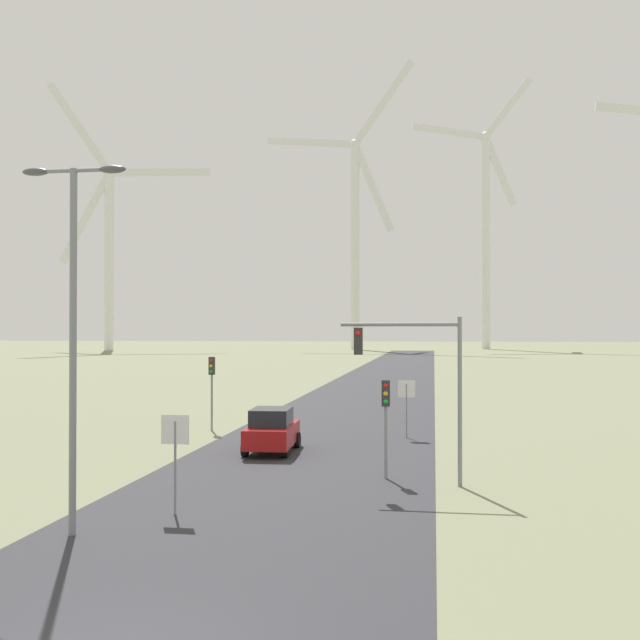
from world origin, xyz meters
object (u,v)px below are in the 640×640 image
at_px(car_approaching, 272,430).
at_px(wind_turbine_center, 486,221).
at_px(stop_sign_near, 175,445).
at_px(traffic_light_post_near_left, 212,376).
at_px(traffic_light_post_near_right, 386,406).
at_px(wind_turbine_left, 355,222).
at_px(streetlamp, 73,302).
at_px(traffic_light_mast_overhead, 416,366).
at_px(wind_turbine_far_left, 109,236).
at_px(stop_sign_far, 407,398).

xyz_separation_m(car_approaching, wind_turbine_center, (19.82, 165.09, 31.90)).
xyz_separation_m(stop_sign_near, traffic_light_post_near_left, (-4.02, 16.62, 0.80)).
bearing_deg(traffic_light_post_near_left, traffic_light_post_near_right, -48.82).
bearing_deg(wind_turbine_left, wind_turbine_center, 16.48).
xyz_separation_m(traffic_light_post_near_right, wind_turbine_left, (-17.85, 160.22, 29.54)).
height_order(traffic_light_post_near_right, wind_turbine_center, wind_turbine_center).
relative_size(car_approaching, wind_turbine_left, 0.06).
distance_m(traffic_light_post_near_left, wind_turbine_center, 163.70).
relative_size(streetlamp, traffic_light_mast_overhead, 1.66).
distance_m(car_approaching, wind_turbine_left, 159.04).
relative_size(traffic_light_post_near_left, traffic_light_mast_overhead, 0.67).
relative_size(stop_sign_near, traffic_light_post_near_left, 0.74).
distance_m(traffic_light_mast_overhead, wind_turbine_far_left, 165.19).
bearing_deg(traffic_light_post_near_left, stop_sign_near, -76.41).
xyz_separation_m(traffic_light_post_near_left, car_approaching, (4.42, -6.02, -1.81)).
bearing_deg(traffic_light_post_near_left, car_approaching, -53.68).
xyz_separation_m(stop_sign_near, traffic_light_post_near_right, (5.43, 5.82, 0.55)).
xyz_separation_m(traffic_light_mast_overhead, wind_turbine_center, (13.73, 170.80, 28.90)).
bearing_deg(streetlamp, car_approaching, 80.28).
bearing_deg(traffic_light_post_near_right, streetlamp, -131.56).
bearing_deg(wind_turbine_center, stop_sign_far, -95.16).
relative_size(stop_sign_far, wind_turbine_left, 0.04).
height_order(car_approaching, wind_turbine_far_left, wind_turbine_far_left).
relative_size(streetlamp, wind_turbine_far_left, 0.14).
distance_m(stop_sign_near, wind_turbine_left, 169.21).
distance_m(traffic_light_post_near_left, traffic_light_post_near_right, 14.35).
height_order(stop_sign_near, wind_turbine_left, wind_turbine_left).
height_order(car_approaching, wind_turbine_center, wind_turbine_center).
relative_size(stop_sign_far, car_approaching, 0.65).
height_order(wind_turbine_far_left, wind_turbine_left, wind_turbine_left).
distance_m(traffic_light_post_near_left, wind_turbine_far_left, 150.32).
bearing_deg(car_approaching, traffic_light_post_near_left, 126.32).
bearing_deg(wind_turbine_far_left, wind_turbine_center, 16.23).
distance_m(streetlamp, wind_turbine_far_left, 167.78).
height_order(wind_turbine_left, wind_turbine_center, wind_turbine_left).
bearing_deg(traffic_light_post_near_right, wind_turbine_center, 85.02).
relative_size(stop_sign_near, wind_turbine_center, 0.04).
bearing_deg(traffic_light_post_near_left, streetlamp, -83.38).
distance_m(stop_sign_near, traffic_light_post_near_right, 7.98).
bearing_deg(wind_turbine_left, traffic_light_mast_overhead, -83.30).
distance_m(traffic_light_post_near_right, wind_turbine_far_left, 164.10).
distance_m(traffic_light_post_near_right, wind_turbine_center, 173.20).
bearing_deg(stop_sign_near, car_approaching, 87.83).
bearing_deg(traffic_light_mast_overhead, car_approaching, 136.86).
relative_size(traffic_light_mast_overhead, wind_turbine_left, 0.08).
relative_size(stop_sign_far, traffic_light_post_near_right, 0.80).
bearing_deg(car_approaching, traffic_light_post_near_right, -43.58).
xyz_separation_m(traffic_light_mast_overhead, wind_turbine_far_left, (-76.45, 144.54, 23.46)).
xyz_separation_m(stop_sign_far, wind_turbine_far_left, (-75.74, 133.84, 25.48)).
xyz_separation_m(traffic_light_post_near_left, wind_turbine_far_left, (-65.94, 132.82, 24.65)).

